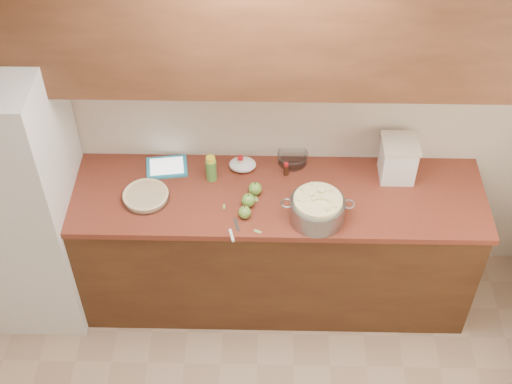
{
  "coord_description": "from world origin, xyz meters",
  "views": [
    {
      "loc": [
        0.04,
        -1.44,
        3.86
      ],
      "look_at": [
        -0.02,
        1.43,
        0.98
      ],
      "focal_mm": 50.0,
      "sensor_mm": 36.0,
      "label": 1
    }
  ],
  "objects_px": {
    "pie": "(146,196)",
    "tablet": "(167,167)",
    "colander": "(317,209)",
    "flour_canister": "(398,159)"
  },
  "relations": [
    {
      "from": "flour_canister",
      "to": "tablet",
      "type": "xyz_separation_m",
      "value": [
        -1.37,
        0.03,
        -0.12
      ]
    },
    {
      "from": "pie",
      "to": "tablet",
      "type": "xyz_separation_m",
      "value": [
        0.09,
        0.26,
        -0.01
      ]
    },
    {
      "from": "colander",
      "to": "flour_canister",
      "type": "relative_size",
      "value": 1.58
    },
    {
      "from": "colander",
      "to": "pie",
      "type": "bearing_deg",
      "value": 172.32
    },
    {
      "from": "pie",
      "to": "flour_canister",
      "type": "bearing_deg",
      "value": 8.84
    },
    {
      "from": "colander",
      "to": "tablet",
      "type": "bearing_deg",
      "value": 156.1
    },
    {
      "from": "pie",
      "to": "tablet",
      "type": "height_order",
      "value": "pie"
    },
    {
      "from": "colander",
      "to": "tablet",
      "type": "distance_m",
      "value": 0.97
    },
    {
      "from": "colander",
      "to": "tablet",
      "type": "xyz_separation_m",
      "value": [
        -0.89,
        0.39,
        -0.07
      ]
    },
    {
      "from": "pie",
      "to": "tablet",
      "type": "bearing_deg",
      "value": 70.66
    }
  ]
}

